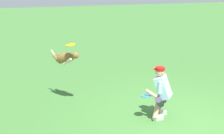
% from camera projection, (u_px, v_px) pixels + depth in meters
% --- Properties ---
extents(ground_plane, '(60.00, 60.00, 0.00)m').
position_uv_depth(ground_plane, '(180.00, 125.00, 6.14)').
color(ground_plane, '#3F7234').
extents(person, '(0.71, 0.58, 1.29)m').
position_uv_depth(person, '(161.00, 91.00, 6.26)').
color(person, silver).
rests_on(person, ground_plane).
extents(dog, '(0.71, 0.85, 0.49)m').
position_uv_depth(dog, '(66.00, 58.00, 7.01)').
color(dog, olive).
extents(frisbee_flying, '(0.35, 0.35, 0.08)m').
position_uv_depth(frisbee_flying, '(70.00, 45.00, 6.64)').
color(frisbee_flying, yellow).
extents(frisbee_held, '(0.32, 0.32, 0.08)m').
position_uv_depth(frisbee_held, '(146.00, 96.00, 6.21)').
color(frisbee_held, '#3189DA').
rests_on(frisbee_held, person).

